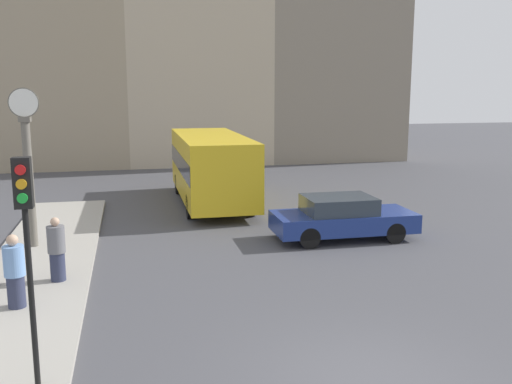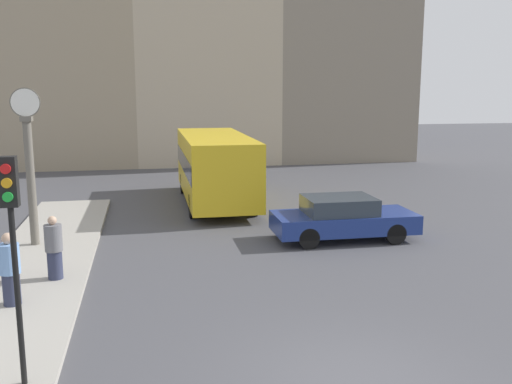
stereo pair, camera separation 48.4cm
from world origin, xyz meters
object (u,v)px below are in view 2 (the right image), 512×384
object	(u,v)px
bus_distant	(215,165)
street_clock	(30,164)
pedestrian_grey_jacket	(54,248)
pedestrian_blue_stripe	(10,270)
sedan_car	(343,218)
traffic_light_near	(12,224)

from	to	relation	value
bus_distant	street_clock	size ratio (longest dim) A/B	1.77
bus_distant	pedestrian_grey_jacket	size ratio (longest dim) A/B	5.19
pedestrian_blue_stripe	bus_distant	bearing A→B (deg)	61.67
sedan_car	traffic_light_near	world-z (taller)	traffic_light_near
pedestrian_grey_jacket	street_clock	bearing A→B (deg)	107.60
sedan_car	street_clock	size ratio (longest dim) A/B	0.97
bus_distant	traffic_light_near	size ratio (longest dim) A/B	2.25
street_clock	pedestrian_grey_jacket	world-z (taller)	street_clock
sedan_car	pedestrian_grey_jacket	size ratio (longest dim) A/B	2.83
sedan_car	street_clock	distance (m)	9.59
pedestrian_grey_jacket	sedan_car	bearing A→B (deg)	17.24
sedan_car	bus_distant	xyz separation A→B (m)	(-3.26, 6.43, 0.91)
sedan_car	street_clock	bearing A→B (deg)	175.23
sedan_car	traffic_light_near	distance (m)	11.37
bus_distant	street_clock	bearing A→B (deg)	-137.30
street_clock	pedestrian_blue_stripe	bearing A→B (deg)	-85.38
bus_distant	traffic_light_near	xyz separation A→B (m)	(-4.79, -14.20, 1.13)
pedestrian_grey_jacket	traffic_light_near	bearing A→B (deg)	-87.09
traffic_light_near	street_clock	distance (m)	8.66
sedan_car	bus_distant	bearing A→B (deg)	116.87
bus_distant	street_clock	world-z (taller)	street_clock
traffic_light_near	street_clock	xyz separation A→B (m)	(-1.33, 8.55, -0.19)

